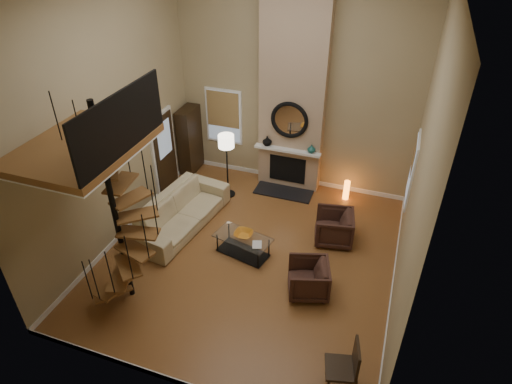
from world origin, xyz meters
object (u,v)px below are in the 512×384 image
(hutch, at_px, (190,140))
(armchair_far, at_px, (312,279))
(accent_lamp, at_px, (346,190))
(sofa, at_px, (181,211))
(armchair_near, at_px, (337,228))
(side_chair, at_px, (347,365))
(floor_lamp, at_px, (226,146))
(coffee_table, at_px, (243,243))

(hutch, relative_size, armchair_far, 2.32)
(accent_lamp, bearing_deg, sofa, -145.60)
(hutch, bearing_deg, armchair_near, -21.12)
(sofa, height_order, armchair_near, sofa)
(accent_lamp, distance_m, side_chair, 5.32)
(side_chair, bearing_deg, armchair_far, 118.17)
(hutch, xyz_separation_m, sofa, (0.89, -2.36, -0.55))
(armchair_near, height_order, armchair_far, armchair_near)
(sofa, height_order, side_chair, side_chair)
(sofa, relative_size, floor_lamp, 1.59)
(floor_lamp, bearing_deg, armchair_far, -42.78)
(armchair_near, distance_m, armchair_far, 1.73)
(armchair_near, height_order, accent_lamp, armchair_near)
(sofa, bearing_deg, armchair_near, -71.78)
(sofa, bearing_deg, accent_lamp, -47.76)
(hutch, distance_m, sofa, 2.58)
(armchair_near, height_order, floor_lamp, floor_lamp)
(sofa, distance_m, accent_lamp, 4.19)
(hutch, height_order, accent_lamp, hutch)
(side_chair, bearing_deg, hutch, 134.98)
(armchair_far, xyz_separation_m, side_chair, (0.96, -1.80, 0.17))
(floor_lamp, height_order, accent_lamp, floor_lamp)
(coffee_table, distance_m, accent_lamp, 3.32)
(side_chair, bearing_deg, sofa, 146.50)
(sofa, xyz_separation_m, floor_lamp, (0.55, 1.54, 1.02))
(side_chair, bearing_deg, armchair_near, 102.78)
(hutch, relative_size, coffee_table, 1.37)
(armchair_near, xyz_separation_m, armchair_far, (-0.16, -1.72, 0.00))
(floor_lamp, relative_size, accent_lamp, 3.19)
(sofa, bearing_deg, armchair_far, -99.82)
(hutch, distance_m, armchair_far, 5.51)
(hutch, height_order, armchair_near, hutch)
(armchair_near, bearing_deg, side_chair, 2.06)
(armchair_far, distance_m, accent_lamp, 3.44)
(accent_lamp, bearing_deg, armchair_far, -91.31)
(armchair_far, relative_size, accent_lamp, 1.45)
(hutch, height_order, sofa, hutch)
(floor_lamp, bearing_deg, side_chair, -49.34)
(armchair_far, distance_m, coffee_table, 1.77)
(armchair_near, height_order, coffee_table, armchair_near)
(coffee_table, bearing_deg, floor_lamp, 120.24)
(sofa, xyz_separation_m, armchair_far, (3.38, -1.07, -0.04))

